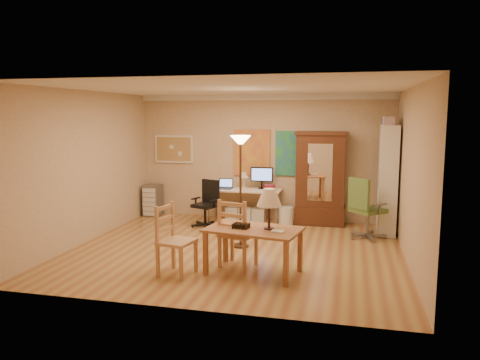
% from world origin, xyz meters
% --- Properties ---
extents(floor, '(5.50, 5.50, 0.00)m').
position_xyz_m(floor, '(0.00, 0.00, 0.00)').
color(floor, '#945D34').
rests_on(floor, ground).
extents(crown_molding, '(5.50, 0.08, 0.12)m').
position_xyz_m(crown_molding, '(0.00, 2.46, 2.64)').
color(crown_molding, white).
rests_on(crown_molding, floor).
extents(corkboard, '(0.90, 0.04, 0.62)m').
position_xyz_m(corkboard, '(-2.05, 2.47, 1.50)').
color(corkboard, tan).
rests_on(corkboard, floor).
extents(art_panel_left, '(0.80, 0.04, 1.00)m').
position_xyz_m(art_panel_left, '(-0.25, 2.47, 1.45)').
color(art_panel_left, yellow).
rests_on(art_panel_left, floor).
extents(art_panel_right, '(0.75, 0.04, 0.95)m').
position_xyz_m(art_panel_right, '(0.65, 2.47, 1.45)').
color(art_panel_right, teal).
rests_on(art_panel_right, floor).
extents(dining_table, '(1.44, 1.01, 1.24)m').
position_xyz_m(dining_table, '(0.61, -1.07, 0.79)').
color(dining_table, brown).
rests_on(dining_table, floor).
extents(ladder_chair_back, '(0.58, 0.56, 1.04)m').
position_xyz_m(ladder_chair_back, '(0.23, -0.85, 0.49)').
color(ladder_chair_back, '#BB7C55').
rests_on(ladder_chair_back, floor).
extents(ladder_chair_left, '(0.53, 0.55, 1.01)m').
position_xyz_m(ladder_chair_left, '(-0.56, -1.37, 0.47)').
color(ladder_chair_left, '#BB7C55').
rests_on(ladder_chair_left, floor).
extents(torchiere_lamp, '(0.35, 0.35, 1.93)m').
position_xyz_m(torchiere_lamp, '(0.03, 0.22, 1.54)').
color(torchiere_lamp, '#432B1B').
rests_on(torchiere_lamp, floor).
extents(computer_desk, '(1.54, 0.67, 1.16)m').
position_xyz_m(computer_desk, '(-0.29, 2.16, 0.43)').
color(computer_desk, beige).
rests_on(computer_desk, floor).
extents(office_chair_black, '(0.58, 0.58, 0.95)m').
position_xyz_m(office_chair_black, '(-1.00, 1.51, 0.25)').
color(office_chair_black, black).
rests_on(office_chair_black, floor).
extents(office_chair_green, '(0.73, 0.73, 1.14)m').
position_xyz_m(office_chair_green, '(2.16, 1.30, 0.30)').
color(office_chair_green, slate).
rests_on(office_chair_green, floor).
extents(drawer_cart, '(0.35, 0.42, 0.70)m').
position_xyz_m(drawer_cart, '(-2.49, 2.23, 0.35)').
color(drawer_cart, slate).
rests_on(drawer_cart, floor).
extents(armoire, '(1.05, 0.50, 1.94)m').
position_xyz_m(armoire, '(1.25, 2.24, 0.84)').
color(armoire, '#371A0F').
rests_on(armoire, floor).
extents(bookshelf, '(0.31, 0.83, 2.08)m').
position_xyz_m(bookshelf, '(2.55, 1.80, 1.04)').
color(bookshelf, white).
rests_on(bookshelf, floor).
extents(wastebin, '(0.30, 0.30, 0.38)m').
position_xyz_m(wastebin, '(0.58, 1.98, 0.19)').
color(wastebin, silver).
rests_on(wastebin, floor).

